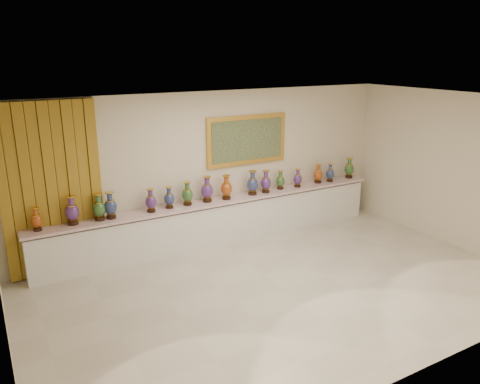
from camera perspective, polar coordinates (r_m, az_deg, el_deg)
The scene contains 20 objects.
ground at distance 7.82m, azimuth 5.22°, elevation -11.68°, with size 8.00×8.00×0.00m, color beige.
room at distance 8.47m, azimuth -18.00°, elevation 1.33°, with size 8.00×8.00×8.00m.
counter at distance 9.41m, azimuth -2.59°, elevation -3.62°, with size 7.28×0.48×0.90m.
vase_0 at distance 8.31m, azimuth -23.56°, elevation -3.19°, with size 0.20×0.20×0.40m.
vase_1 at distance 8.37m, azimuth -19.79°, elevation -2.29°, with size 0.28×0.28×0.50m.
vase_2 at distance 8.44m, azimuth -16.80°, elevation -1.93°, with size 0.27×0.27×0.48m.
vase_3 at distance 8.47m, azimuth -15.51°, elevation -1.73°, with size 0.23×0.23×0.48m.
vase_4 at distance 8.65m, azimuth -10.82°, elevation -1.15°, with size 0.23×0.23×0.44m.
vase_5 at distance 8.80m, azimuth -8.64°, elevation -0.80°, with size 0.25×0.25×0.41m.
vase_6 at distance 8.93m, azimuth -6.43°, elevation -0.32°, with size 0.25×0.25×0.46m.
vase_7 at distance 9.09m, azimuth -4.04°, elevation 0.18°, with size 0.28×0.28×0.51m.
vase_8 at distance 9.23m, azimuth -1.67°, elevation 0.44°, with size 0.29×0.29×0.49m.
vase_9 at distance 9.52m, azimuth 1.54°, elevation 0.98°, with size 0.27×0.27×0.50m.
vase_10 at distance 9.68m, azimuth 3.16°, elevation 1.13°, with size 0.25×0.25×0.47m.
vase_11 at distance 9.96m, azimuth 4.95°, elevation 1.36°, with size 0.24×0.24×0.40m.
vase_12 at distance 10.15m, azimuth 7.04°, elevation 1.60°, with size 0.24×0.24×0.40m.
vase_13 at distance 10.53m, azimuth 9.51°, elevation 2.13°, with size 0.26×0.26×0.43m.
vase_14 at distance 10.69m, azimuth 10.93°, elevation 2.23°, with size 0.25×0.25×0.41m.
vase_15 at distance 11.10m, azimuth 13.18°, elevation 2.75°, with size 0.27×0.27×0.47m.
label_card at distance 8.78m, azimuth -7.60°, elevation -2.07°, with size 0.10×0.06×0.00m, color white.
Camera 1 is at (-3.99, -5.60, 3.72)m, focal length 35.00 mm.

